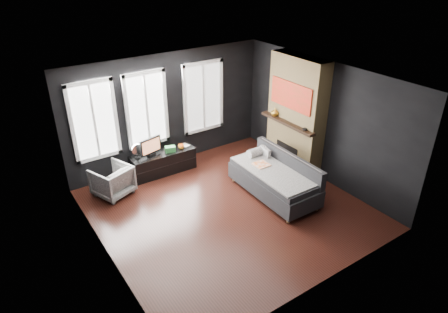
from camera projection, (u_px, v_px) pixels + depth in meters
floor at (228, 209)px, 8.17m from camera, size 5.00×5.00×0.00m
ceiling at (229, 81)px, 6.91m from camera, size 5.00×5.00×0.00m
wall_back at (168, 110)px, 9.37m from camera, size 5.00×0.02×2.70m
wall_left at (99, 190)px, 6.30m from camera, size 0.02×5.00×2.70m
wall_right at (322, 121)px, 8.78m from camera, size 0.02×5.00×2.70m
windows at (147, 70)px, 8.64m from camera, size 4.00×0.16×1.76m
fireplace at (296, 115)px, 9.12m from camera, size 0.70×1.62×2.70m
sofa at (274, 177)px, 8.43m from camera, size 1.07×2.09×0.89m
stripe_pillow at (265, 155)px, 8.89m from camera, size 0.12×0.35×0.34m
armchair at (112, 179)px, 8.49m from camera, size 0.90×0.88×0.73m
media_console at (163, 162)px, 9.38m from camera, size 1.53×0.50×0.52m
monitor at (150, 146)px, 9.00m from camera, size 0.57×0.25×0.50m
desk_fan at (137, 151)px, 8.91m from camera, size 0.28×0.28×0.36m
mug at (181, 146)px, 9.39m from camera, size 0.14×0.11×0.14m
book at (183, 143)px, 9.49m from camera, size 0.14×0.05×0.20m
storage_box at (170, 149)px, 9.27m from camera, size 0.27×0.21×0.13m
mantel_vase at (275, 112)px, 9.34m from camera, size 0.24×0.24×0.18m
mantel_clock at (305, 129)px, 8.64m from camera, size 0.12×0.12×0.04m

